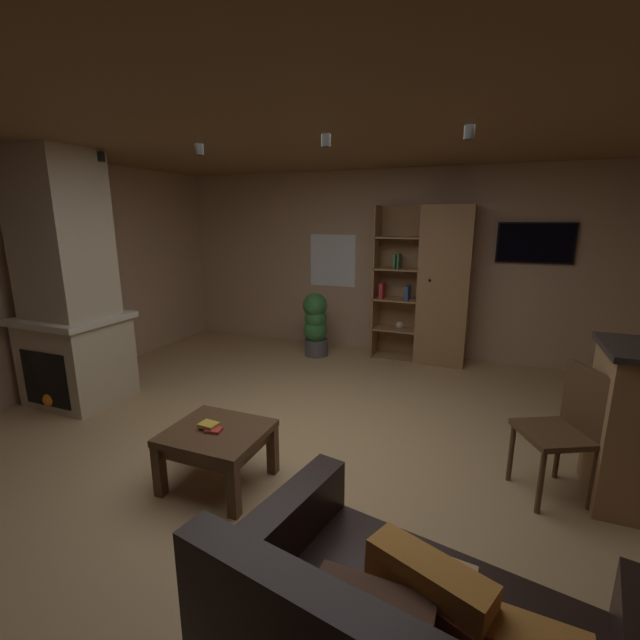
# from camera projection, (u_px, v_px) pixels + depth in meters

# --- Properties ---
(floor) EXTENTS (6.36, 6.13, 0.02)m
(floor) POSITION_uv_depth(u_px,v_px,m) (302.00, 459.00, 3.44)
(floor) COLOR tan
(floor) RESTS_ON ground
(wall_back) EXTENTS (6.48, 0.06, 2.51)m
(wall_back) POSITION_uv_depth(u_px,v_px,m) (392.00, 264.00, 5.95)
(wall_back) COLOR tan
(wall_back) RESTS_ON ground
(wall_left) EXTENTS (0.06, 6.13, 2.51)m
(wall_left) POSITION_uv_depth(u_px,v_px,m) (8.00, 281.00, 4.30)
(wall_left) COLOR tan
(wall_left) RESTS_ON ground
(ceiling) EXTENTS (6.36, 6.13, 0.02)m
(ceiling) POSITION_uv_depth(u_px,v_px,m) (298.00, 119.00, 2.85)
(ceiling) COLOR brown
(window_pane_back) EXTENTS (0.68, 0.01, 0.74)m
(window_pane_back) POSITION_uv_depth(u_px,v_px,m) (333.00, 261.00, 6.23)
(window_pane_back) COLOR white
(stone_fireplace) EXTENTS (0.93, 0.83, 2.51)m
(stone_fireplace) POSITION_uv_depth(u_px,v_px,m) (68.00, 294.00, 4.29)
(stone_fireplace) COLOR #BCAD8E
(stone_fireplace) RESTS_ON ground
(bookshelf_cabinet) EXTENTS (1.21, 0.41, 2.03)m
(bookshelf_cabinet) POSITION_uv_depth(u_px,v_px,m) (437.00, 287.00, 5.52)
(bookshelf_cabinet) COLOR #997047
(bookshelf_cabinet) RESTS_ON ground
(coffee_table) EXTENTS (0.68, 0.61, 0.42)m
(coffee_table) POSITION_uv_depth(u_px,v_px,m) (217.00, 441.00, 3.04)
(coffee_table) COLOR #4C331E
(coffee_table) RESTS_ON ground
(table_book_0) EXTENTS (0.12, 0.10, 0.02)m
(table_book_0) POSITION_uv_depth(u_px,v_px,m) (214.00, 430.00, 2.99)
(table_book_0) COLOR #B22D2D
(table_book_0) RESTS_ON coffee_table
(table_book_1) EXTENTS (0.13, 0.11, 0.02)m
(table_book_1) POSITION_uv_depth(u_px,v_px,m) (209.00, 425.00, 3.02)
(table_book_1) COLOR gold
(table_book_1) RESTS_ON coffee_table
(dining_chair) EXTENTS (0.57, 0.57, 0.92)m
(dining_chair) POSITION_uv_depth(u_px,v_px,m) (567.00, 424.00, 2.88)
(dining_chair) COLOR #4C331E
(dining_chair) RESTS_ON ground
(potted_floor_plant) EXTENTS (0.34, 0.36, 0.88)m
(potted_floor_plant) POSITION_uv_depth(u_px,v_px,m) (315.00, 323.00, 5.90)
(potted_floor_plant) COLOR #4C4C51
(potted_floor_plant) RESTS_ON ground
(wall_mounted_tv) EXTENTS (0.87, 0.06, 0.49)m
(wall_mounted_tv) POSITION_uv_depth(u_px,v_px,m) (535.00, 243.00, 5.18)
(wall_mounted_tv) COLOR black
(track_light_spot_0) EXTENTS (0.07, 0.07, 0.09)m
(track_light_spot_0) POSITION_uv_depth(u_px,v_px,m) (101.00, 157.00, 4.08)
(track_light_spot_0) COLOR black
(track_light_spot_1) EXTENTS (0.07, 0.07, 0.09)m
(track_light_spot_1) POSITION_uv_depth(u_px,v_px,m) (199.00, 150.00, 3.64)
(track_light_spot_1) COLOR black
(track_light_spot_2) EXTENTS (0.07, 0.07, 0.09)m
(track_light_spot_2) POSITION_uv_depth(u_px,v_px,m) (326.00, 141.00, 3.21)
(track_light_spot_2) COLOR black
(track_light_spot_3) EXTENTS (0.07, 0.07, 0.09)m
(track_light_spot_3) POSITION_uv_depth(u_px,v_px,m) (469.00, 132.00, 2.90)
(track_light_spot_3) COLOR black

